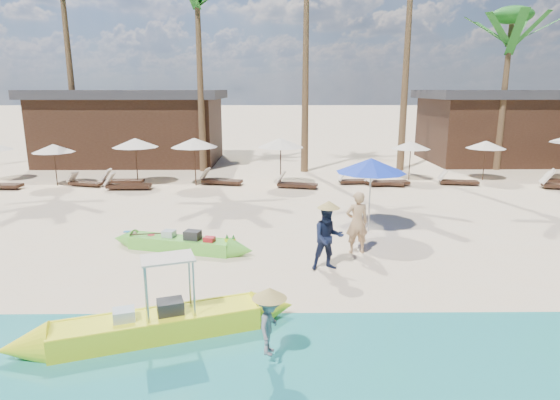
{
  "coord_description": "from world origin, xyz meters",
  "views": [
    {
      "loc": [
        0.58,
        -11.02,
        4.35
      ],
      "look_at": [
        0.71,
        2.0,
        1.26
      ],
      "focal_mm": 30.0,
      "sensor_mm": 36.0,
      "label": 1
    }
  ],
  "objects_px": {
    "green_canoe": "(181,243)",
    "tourist": "(357,222)",
    "blue_umbrella": "(371,165)",
    "yellow_canoe": "(158,324)"
  },
  "relations": [
    {
      "from": "yellow_canoe",
      "to": "green_canoe",
      "type": "bearing_deg",
      "value": 77.61
    },
    {
      "from": "yellow_canoe",
      "to": "tourist",
      "type": "distance_m",
      "value": 6.19
    },
    {
      "from": "green_canoe",
      "to": "blue_umbrella",
      "type": "bearing_deg",
      "value": 33.42
    },
    {
      "from": "tourist",
      "to": "yellow_canoe",
      "type": "bearing_deg",
      "value": 37.48
    },
    {
      "from": "green_canoe",
      "to": "tourist",
      "type": "height_order",
      "value": "tourist"
    },
    {
      "from": "blue_umbrella",
      "to": "tourist",
      "type": "bearing_deg",
      "value": -109.96
    },
    {
      "from": "yellow_canoe",
      "to": "tourist",
      "type": "height_order",
      "value": "tourist"
    },
    {
      "from": "tourist",
      "to": "blue_umbrella",
      "type": "xyz_separation_m",
      "value": [
        0.73,
        2.01,
        1.23
      ]
    },
    {
      "from": "green_canoe",
      "to": "blue_umbrella",
      "type": "relative_size",
      "value": 1.99
    },
    {
      "from": "green_canoe",
      "to": "blue_umbrella",
      "type": "height_order",
      "value": "blue_umbrella"
    }
  ]
}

